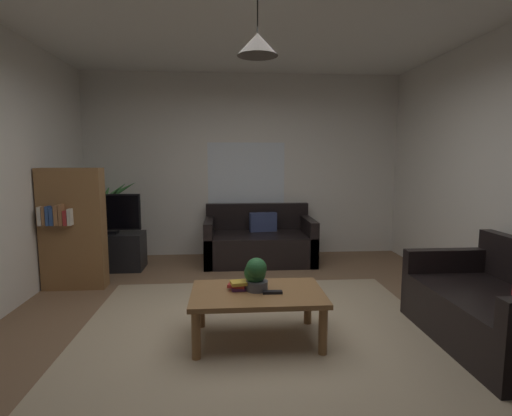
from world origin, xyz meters
TOP-DOWN VIEW (x-y plane):
  - floor at (0.00, 0.00)m, footprint 4.82×5.56m
  - rug at (0.00, -0.20)m, footprint 3.13×3.06m
  - wall_back at (0.00, 2.81)m, footprint 4.94×0.06m
  - window_pane at (0.03, 2.78)m, footprint 1.19×0.01m
  - couch_under_window at (0.19, 2.28)m, footprint 1.56×0.88m
  - couch_right_side at (1.91, -0.43)m, footprint 0.88×1.43m
  - coffee_table at (-0.03, -0.19)m, footprint 1.09×0.69m
  - book_on_table_0 at (-0.18, -0.15)m, footprint 0.12×0.10m
  - book_on_table_1 at (-0.19, -0.14)m, footprint 0.16×0.12m
  - book_on_table_2 at (-0.18, -0.15)m, footprint 0.15×0.14m
  - remote_on_table_0 at (0.09, -0.25)m, footprint 0.16×0.05m
  - potted_plant_on_table at (-0.04, -0.16)m, footprint 0.20×0.21m
  - tv_stand at (-1.86, 2.03)m, footprint 0.90×0.44m
  - tv at (-1.86, 2.01)m, footprint 0.86×0.16m
  - potted_palm_corner at (-2.03, 2.46)m, footprint 0.94×0.75m
  - bookshelf_corner at (-2.05, 1.27)m, footprint 0.70×0.31m
  - pendant_lamp at (-0.03, -0.19)m, footprint 0.32×0.32m

SIDE VIEW (x-z plane):
  - floor at x=0.00m, z-range -0.02..0.00m
  - rug at x=0.00m, z-range 0.00..0.01m
  - tv_stand at x=-1.86m, z-range 0.00..0.50m
  - couch_under_window at x=0.19m, z-range -0.14..0.68m
  - couch_right_side at x=1.91m, z-range -0.14..0.68m
  - coffee_table at x=-0.03m, z-range 0.15..0.57m
  - remote_on_table_0 at x=0.09m, z-range 0.42..0.44m
  - book_on_table_0 at x=-0.18m, z-range 0.42..0.44m
  - book_on_table_1 at x=-0.19m, z-range 0.44..0.47m
  - book_on_table_2 at x=-0.18m, z-range 0.47..0.50m
  - potted_plant_on_table at x=-0.04m, z-range 0.42..0.70m
  - potted_palm_corner at x=-2.03m, z-range -0.03..1.21m
  - bookshelf_corner at x=-2.05m, z-range 0.01..1.41m
  - tv at x=-1.86m, z-range 0.51..1.04m
  - window_pane at x=0.03m, z-range 0.56..1.74m
  - wall_back at x=0.00m, z-range 0.00..2.78m
  - pendant_lamp at x=-0.03m, z-range 2.12..2.62m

